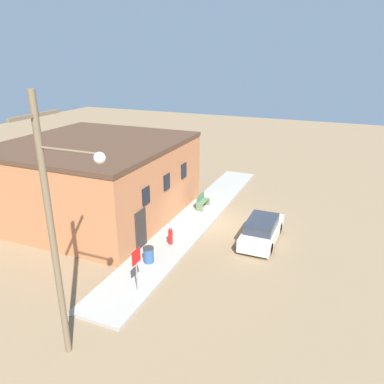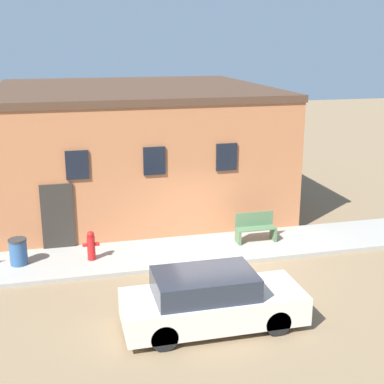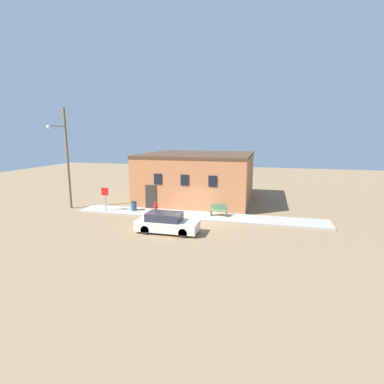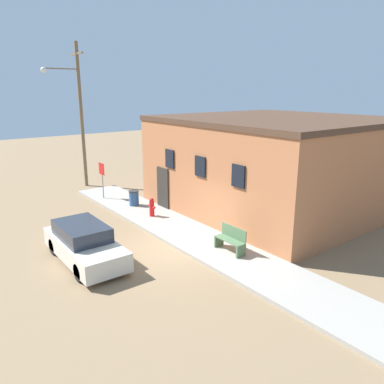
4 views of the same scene
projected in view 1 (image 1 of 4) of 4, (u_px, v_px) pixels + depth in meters
The scene contains 9 objects.
ground_plane at pixel (213, 223), 22.62m from camera, with size 80.00×80.00×0.00m, color #846B4C.
sidewalk at pixel (195, 219), 23.03m from camera, with size 20.35×2.40×0.13m.
brick_building at pixel (96, 178), 23.29m from camera, with size 10.37×9.94×4.70m.
fire_hydrant at pixel (170, 236), 19.80m from camera, with size 0.50×0.24×0.90m.
stop_sign at pixel (136, 262), 15.52m from camera, with size 0.64×0.06×1.99m.
bench at pixel (202, 201), 24.45m from camera, with size 1.30×0.44×0.95m.
trash_bin at pixel (149, 255), 18.08m from camera, with size 0.53×0.53×0.78m.
utility_pole at pixel (55, 226), 11.23m from camera, with size 1.80×2.29×8.80m.
parked_car at pixel (262, 230), 20.33m from camera, with size 4.22×1.65×1.36m.
Camera 1 is at (-19.41, -6.81, 9.68)m, focal length 35.00 mm.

